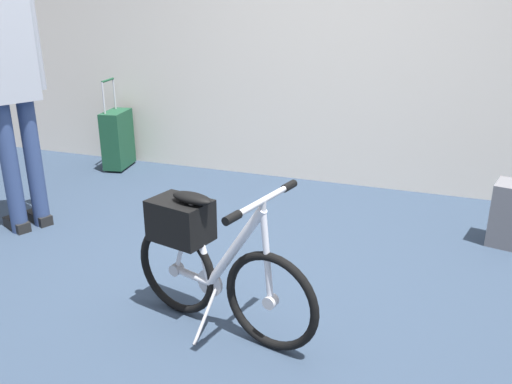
{
  "coord_description": "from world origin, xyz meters",
  "views": [
    {
      "loc": [
        0.87,
        -2.19,
        1.49
      ],
      "look_at": [
        -0.01,
        0.24,
        0.55
      ],
      "focal_mm": 36.85,
      "sensor_mm": 36.0,
      "label": 1
    }
  ],
  "objects_px": {
    "visitor_near_wall": "(7,72)",
    "folding_bike_foreground": "(207,257)",
    "rolling_suitcase": "(118,139)",
    "backpack_on_floor": "(508,214)"
  },
  "relations": [
    {
      "from": "folding_bike_foreground",
      "to": "rolling_suitcase",
      "type": "bearing_deg",
      "value": 132.51
    },
    {
      "from": "folding_bike_foreground",
      "to": "visitor_near_wall",
      "type": "relative_size",
      "value": 0.55
    },
    {
      "from": "visitor_near_wall",
      "to": "backpack_on_floor",
      "type": "bearing_deg",
      "value": 15.48
    },
    {
      "from": "folding_bike_foreground",
      "to": "backpack_on_floor",
      "type": "bearing_deg",
      "value": 46.22
    },
    {
      "from": "rolling_suitcase",
      "to": "backpack_on_floor",
      "type": "bearing_deg",
      "value": -9.6
    },
    {
      "from": "folding_bike_foreground",
      "to": "backpack_on_floor",
      "type": "xyz_separation_m",
      "value": [
        1.42,
        1.49,
        -0.16
      ]
    },
    {
      "from": "backpack_on_floor",
      "to": "rolling_suitcase",
      "type": "bearing_deg",
      "value": 170.4
    },
    {
      "from": "visitor_near_wall",
      "to": "folding_bike_foreground",
      "type": "bearing_deg",
      "value": -20.89
    },
    {
      "from": "rolling_suitcase",
      "to": "backpack_on_floor",
      "type": "distance_m",
      "value": 3.35
    },
    {
      "from": "visitor_near_wall",
      "to": "rolling_suitcase",
      "type": "height_order",
      "value": "visitor_near_wall"
    }
  ]
}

